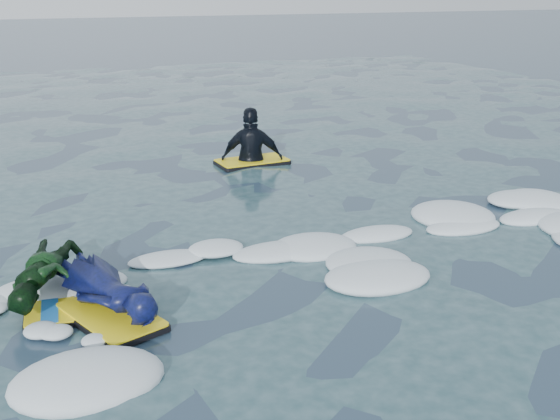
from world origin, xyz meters
The scene contains 5 objects.
ground centered at (0.00, 0.00, 0.00)m, with size 120.00×120.00×0.00m, color #1B2E41.
foam_band centered at (0.00, 1.03, 0.00)m, with size 12.00×3.10×0.30m, color silver, non-canonical shape.
prone_woman_unit centered at (-0.92, 0.70, 0.23)m, with size 1.16×1.82×0.45m.
prone_child_unit centered at (-1.44, 1.11, 0.26)m, with size 1.10×1.45×0.52m.
waiting_rider_unit centered at (2.31, 5.63, 0.08)m, with size 1.29×0.79×1.86m.
Camera 1 is at (-1.64, -5.68, 3.07)m, focal length 45.00 mm.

